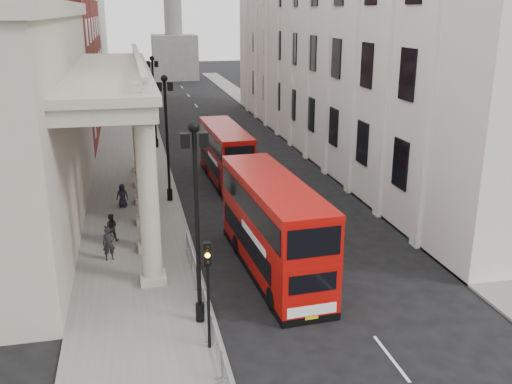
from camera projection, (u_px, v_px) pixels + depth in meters
ground at (232, 380)px, 19.91m from camera, size 260.00×260.00×0.00m
sidewalk_west at (132, 165)px, 47.15m from camera, size 6.00×140.00×0.12m
sidewalk_east at (321, 155)px, 50.58m from camera, size 3.00×140.00×0.12m
kerb at (167, 163)px, 47.76m from camera, size 0.20×140.00×0.14m
brick_building at (48, 23)px, 58.99m from camera, size 9.00×32.00×22.00m
west_building_far at (74, 26)px, 89.03m from camera, size 9.00×30.00×20.00m
east_building at (346, 8)px, 49.17m from camera, size 8.00×55.00×25.00m
lamp_post_south at (197, 211)px, 22.00m from camera, size 1.05×0.44×8.32m
lamp_post_mid at (167, 130)px, 36.88m from camera, size 1.05×0.44×8.32m
lamp_post_north at (154, 96)px, 51.75m from camera, size 1.05×0.44×8.32m
traffic_light at (208, 276)px, 20.70m from camera, size 0.28×0.33×4.30m
crowd_barriers at (212, 331)px, 21.70m from camera, size 0.50×18.75×1.10m
bus_near at (273, 225)px, 27.55m from camera, size 3.18×10.87×4.64m
bus_far at (226, 153)px, 42.30m from camera, size 2.62×9.66×4.14m
pedestrian_a at (109, 244)px, 28.97m from camera, size 0.70×0.53×1.74m
pedestrian_b at (111, 227)px, 31.36m from camera, size 0.79×0.63×1.58m
pedestrian_c at (122, 196)px, 36.77m from camera, size 0.84×0.63×1.55m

